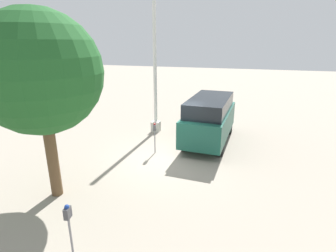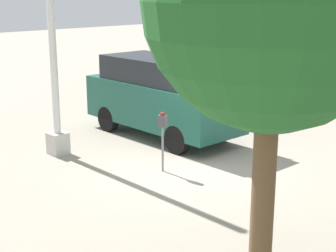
# 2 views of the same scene
# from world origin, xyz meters

# --- Properties ---
(ground_plane) EXTENTS (80.00, 80.00, 0.00)m
(ground_plane) POSITION_xyz_m (0.00, 0.00, 0.00)
(ground_plane) COLOR gray
(parking_meter_near) EXTENTS (0.22, 0.15, 1.39)m
(parking_meter_near) POSITION_xyz_m (0.22, 0.62, 1.02)
(parking_meter_near) COLOR gray
(parking_meter_near) RESTS_ON ground
(lamp_post) EXTENTS (0.44, 0.44, 6.69)m
(lamp_post) POSITION_xyz_m (3.01, 1.58, 2.44)
(lamp_post) COLOR beige
(lamp_post) RESTS_ON ground
(parked_van) EXTENTS (4.81, 2.05, 2.22)m
(parked_van) POSITION_xyz_m (2.28, -1.42, 1.20)
(parked_van) COLOR #195142
(parked_van) RESTS_ON ground
(street_tree) EXTENTS (3.50, 3.50, 5.61)m
(street_tree) POSITION_xyz_m (-3.78, 2.52, 3.84)
(street_tree) COLOR brown
(street_tree) RESTS_ON ground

